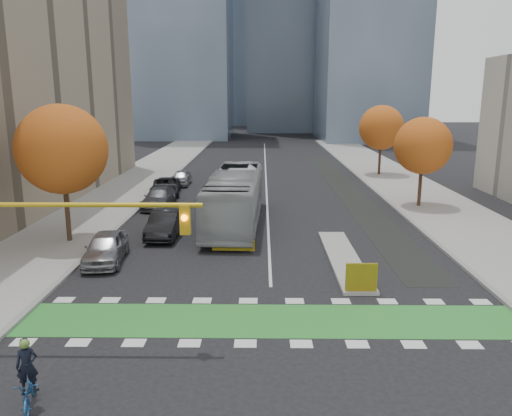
{
  "coord_description": "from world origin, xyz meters",
  "views": [
    {
      "loc": [
        -0.42,
        -16.71,
        8.69
      ],
      "look_at": [
        -0.73,
        8.35,
        3.0
      ],
      "focal_mm": 35.0,
      "sensor_mm": 36.0,
      "label": 1
    }
  ],
  "objects_px": {
    "parked_car_d": "(166,187)",
    "parked_car_e": "(181,178)",
    "bus": "(235,198)",
    "cyclist": "(29,384)",
    "tree_east_far": "(381,128)",
    "parked_car_b": "(165,224)",
    "tree_east_near": "(423,146)",
    "traffic_signal_west": "(41,235)",
    "parked_car_a": "(106,248)",
    "tree_west": "(62,149)",
    "hazard_board": "(361,277)",
    "parked_car_c": "(159,198)"
  },
  "relations": [
    {
      "from": "parked_car_d",
      "to": "parked_car_e",
      "type": "xyz_separation_m",
      "value": [
        0.6,
        5.0,
        -0.02
      ]
    },
    {
      "from": "bus",
      "to": "cyclist",
      "type": "bearing_deg",
      "value": -100.79
    },
    {
      "from": "tree_east_far",
      "to": "parked_car_d",
      "type": "xyz_separation_m",
      "value": [
        -21.5,
        -11.2,
        -4.5
      ]
    },
    {
      "from": "parked_car_b",
      "to": "parked_car_d",
      "type": "distance_m",
      "value": 13.56
    },
    {
      "from": "tree_east_near",
      "to": "bus",
      "type": "height_order",
      "value": "tree_east_near"
    },
    {
      "from": "traffic_signal_west",
      "to": "parked_car_a",
      "type": "bearing_deg",
      "value": 94.87
    },
    {
      "from": "cyclist",
      "to": "bus",
      "type": "bearing_deg",
      "value": 60.19
    },
    {
      "from": "tree_west",
      "to": "parked_car_b",
      "type": "distance_m",
      "value": 7.45
    },
    {
      "from": "tree_east_near",
      "to": "parked_car_e",
      "type": "xyz_separation_m",
      "value": [
        -20.4,
        9.8,
        -4.14
      ]
    },
    {
      "from": "hazard_board",
      "to": "traffic_signal_west",
      "type": "distance_m",
      "value": 13.23
    },
    {
      "from": "hazard_board",
      "to": "traffic_signal_west",
      "type": "bearing_deg",
      "value": -158.45
    },
    {
      "from": "tree_west",
      "to": "cyclist",
      "type": "xyz_separation_m",
      "value": [
        5.0,
        -16.15,
        -4.92
      ]
    },
    {
      "from": "tree_west",
      "to": "parked_car_d",
      "type": "bearing_deg",
      "value": 78.54
    },
    {
      "from": "traffic_signal_west",
      "to": "parked_car_c",
      "type": "bearing_deg",
      "value": 91.65
    },
    {
      "from": "tree_east_far",
      "to": "cyclist",
      "type": "relative_size",
      "value": 3.66
    },
    {
      "from": "hazard_board",
      "to": "parked_car_a",
      "type": "distance_m",
      "value": 13.4
    },
    {
      "from": "bus",
      "to": "parked_car_d",
      "type": "distance_m",
      "value": 12.35
    },
    {
      "from": "cyclist",
      "to": "parked_car_e",
      "type": "height_order",
      "value": "cyclist"
    },
    {
      "from": "parked_car_c",
      "to": "parked_car_e",
      "type": "xyz_separation_m",
      "value": [
        0.17,
        10.0,
        -0.03
      ]
    },
    {
      "from": "cyclist",
      "to": "parked_car_c",
      "type": "distance_m",
      "value": 25.99
    },
    {
      "from": "traffic_signal_west",
      "to": "parked_car_a",
      "type": "height_order",
      "value": "traffic_signal_west"
    },
    {
      "from": "tree_east_far",
      "to": "cyclist",
      "type": "distance_m",
      "value": 46.66
    },
    {
      "from": "tree_east_near",
      "to": "parked_car_b",
      "type": "bearing_deg",
      "value": -155.26
    },
    {
      "from": "parked_car_d",
      "to": "parked_car_a",
      "type": "bearing_deg",
      "value": -95.74
    },
    {
      "from": "parked_car_a",
      "to": "parked_car_e",
      "type": "bearing_deg",
      "value": 83.74
    },
    {
      "from": "tree_east_near",
      "to": "parked_car_c",
      "type": "xyz_separation_m",
      "value": [
        -20.57,
        -0.2,
        -4.11
      ]
    },
    {
      "from": "tree_west",
      "to": "tree_east_far",
      "type": "height_order",
      "value": "tree_west"
    },
    {
      "from": "cyclist",
      "to": "tree_east_far",
      "type": "bearing_deg",
      "value": 48.31
    },
    {
      "from": "tree_east_near",
      "to": "tree_east_far",
      "type": "relative_size",
      "value": 0.92
    },
    {
      "from": "bus",
      "to": "parked_car_b",
      "type": "relative_size",
      "value": 2.71
    },
    {
      "from": "parked_car_c",
      "to": "tree_east_near",
      "type": "bearing_deg",
      "value": 2.79
    },
    {
      "from": "tree_east_far",
      "to": "traffic_signal_west",
      "type": "xyz_separation_m",
      "value": [
        -20.43,
        -38.51,
        -1.21
      ]
    },
    {
      "from": "hazard_board",
      "to": "cyclist",
      "type": "distance_m",
      "value": 13.81
    },
    {
      "from": "tree_east_far",
      "to": "parked_car_a",
      "type": "xyz_separation_m",
      "value": [
        -21.2,
        -29.53,
        -4.44
      ]
    },
    {
      "from": "parked_car_a",
      "to": "parked_car_b",
      "type": "height_order",
      "value": "parked_car_b"
    },
    {
      "from": "tree_east_near",
      "to": "traffic_signal_west",
      "type": "xyz_separation_m",
      "value": [
        -19.93,
        -22.51,
        -0.83
      ]
    },
    {
      "from": "parked_car_b",
      "to": "parked_car_e",
      "type": "relative_size",
      "value": 1.17
    },
    {
      "from": "parked_car_a",
      "to": "parked_car_d",
      "type": "xyz_separation_m",
      "value": [
        -0.3,
        18.32,
        -0.06
      ]
    },
    {
      "from": "parked_car_e",
      "to": "parked_car_b",
      "type": "bearing_deg",
      "value": -83.78
    },
    {
      "from": "cyclist",
      "to": "parked_car_b",
      "type": "bearing_deg",
      "value": 71.51
    },
    {
      "from": "hazard_board",
      "to": "cyclist",
      "type": "bearing_deg",
      "value": -142.8
    },
    {
      "from": "tree_east_near",
      "to": "cyclist",
      "type": "xyz_separation_m",
      "value": [
        -19.0,
        -26.15,
        -4.17
      ]
    },
    {
      "from": "bus",
      "to": "parked_car_b",
      "type": "height_order",
      "value": "bus"
    },
    {
      "from": "traffic_signal_west",
      "to": "parked_car_b",
      "type": "relative_size",
      "value": 1.72
    },
    {
      "from": "tree_west",
      "to": "parked_car_d",
      "type": "relative_size",
      "value": 1.55
    },
    {
      "from": "tree_west",
      "to": "parked_car_c",
      "type": "xyz_separation_m",
      "value": [
        3.43,
        9.8,
        -4.87
      ]
    },
    {
      "from": "tree_east_near",
      "to": "cyclist",
      "type": "relative_size",
      "value": 3.39
    },
    {
      "from": "tree_east_far",
      "to": "parked_car_b",
      "type": "height_order",
      "value": "tree_east_far"
    },
    {
      "from": "tree_west",
      "to": "tree_east_near",
      "type": "xyz_separation_m",
      "value": [
        24.0,
        10.0,
        -0.75
      ]
    },
    {
      "from": "parked_car_c",
      "to": "parked_car_d",
      "type": "bearing_deg",
      "value": 97.13
    }
  ]
}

